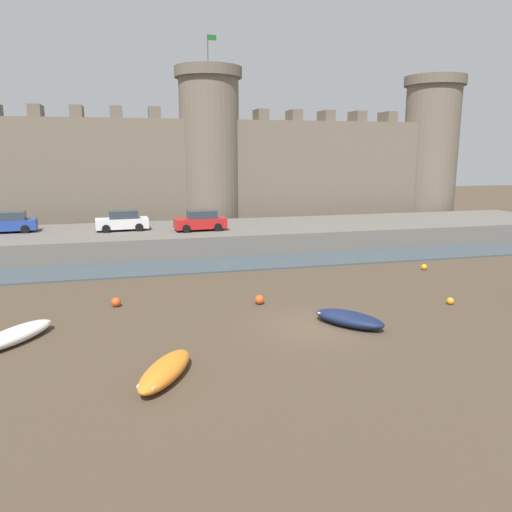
{
  "coord_description": "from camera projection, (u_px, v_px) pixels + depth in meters",
  "views": [
    {
      "loc": [
        -7.9,
        -20.43,
        7.95
      ],
      "look_at": [
        -1.63,
        4.54,
        2.5
      ],
      "focal_mm": 35.0,
      "sensor_mm": 36.0,
      "label": 1
    }
  ],
  "objects": [
    {
      "name": "ground_plane",
      "position": [
        314.0,
        327.0,
        22.91
      ],
      "size": [
        160.0,
        160.0,
        0.0
      ],
      "primitive_type": "plane",
      "color": "#4C3D2D"
    },
    {
      "name": "castle",
      "position": [
        210.0,
        162.0,
        49.98
      ],
      "size": [
        56.33,
        6.56,
        18.85
      ],
      "color": "#706354",
      "rests_on": "ground"
    },
    {
      "name": "mooring_buoy_off_centre",
      "position": [
        424.0,
        267.0,
        33.87
      ],
      "size": [
        0.41,
        0.41,
        0.41
      ],
      "primitive_type": "sphere",
      "color": "orange",
      "rests_on": "ground"
    },
    {
      "name": "rowboat_foreground_centre",
      "position": [
        349.0,
        318.0,
        23.03
      ],
      "size": [
        3.18,
        3.49,
        0.67
      ],
      "color": "#141E3D",
      "rests_on": "ground"
    },
    {
      "name": "quay_road",
      "position": [
        228.0,
        236.0,
        42.53
      ],
      "size": [
        61.77,
        10.0,
        1.63
      ],
      "primitive_type": "cube",
      "color": "#666059",
      "rests_on": "ground"
    },
    {
      "name": "mooring_buoy_near_channel",
      "position": [
        450.0,
        301.0,
        26.26
      ],
      "size": [
        0.38,
        0.38,
        0.38
      ],
      "primitive_type": "sphere",
      "color": "orange",
      "rests_on": "ground"
    },
    {
      "name": "car_quay_centre_east",
      "position": [
        201.0,
        221.0,
        40.18
      ],
      "size": [
        4.2,
        2.08,
        1.62
      ],
      "color": "red",
      "rests_on": "quay_road"
    },
    {
      "name": "car_quay_east",
      "position": [
        122.0,
        221.0,
        40.14
      ],
      "size": [
        4.2,
        2.08,
        1.62
      ],
      "color": "silver",
      "rests_on": "quay_road"
    },
    {
      "name": "rowboat_near_channel_left",
      "position": [
        165.0,
        370.0,
        17.55
      ],
      "size": [
        2.7,
        3.66,
        0.71
      ],
      "color": "orange",
      "rests_on": "ground"
    },
    {
      "name": "water_channel",
      "position": [
        247.0,
        263.0,
        35.81
      ],
      "size": [
        80.0,
        4.5,
        0.1
      ],
      "primitive_type": "cube",
      "color": "#3D4C56",
      "rests_on": "ground"
    },
    {
      "name": "rowboat_midflat_left",
      "position": [
        15.0,
        335.0,
        21.0
      ],
      "size": [
        3.31,
        3.91,
        0.64
      ],
      "color": "silver",
      "rests_on": "ground"
    },
    {
      "name": "mooring_buoy_mid_mud",
      "position": [
        259.0,
        300.0,
        26.3
      ],
      "size": [
        0.5,
        0.5,
        0.5
      ],
      "primitive_type": "sphere",
      "color": "#E04C1E",
      "rests_on": "ground"
    },
    {
      "name": "car_quay_west",
      "position": [
        9.0,
        223.0,
        39.18
      ],
      "size": [
        4.2,
        2.08,
        1.62
      ],
      "color": "#263F99",
      "rests_on": "quay_road"
    },
    {
      "name": "mooring_buoy_near_shore",
      "position": [
        116.0,
        302.0,
        25.88
      ],
      "size": [
        0.49,
        0.49,
        0.49
      ],
      "primitive_type": "sphere",
      "color": "#E04C1E",
      "rests_on": "ground"
    }
  ]
}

